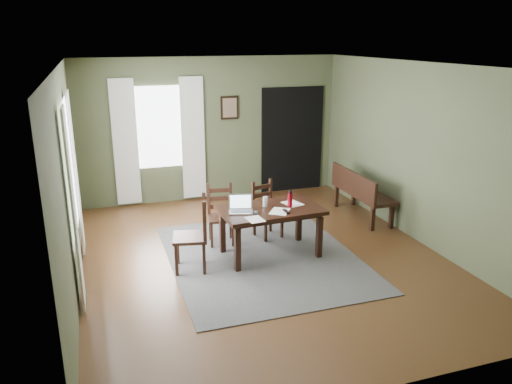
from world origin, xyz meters
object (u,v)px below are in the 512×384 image
object	(u,v)px
dining_table	(270,214)
bench	(360,190)
chair_back_left	(221,215)
water_bottle	(290,199)
laptop	(241,207)
chair_back_right	(266,210)
chair_end	(194,235)

from	to	relation	value
dining_table	bench	bearing A→B (deg)	23.55
dining_table	chair_back_left	xyz separation A→B (m)	(-0.56, 0.68, -0.19)
dining_table	water_bottle	world-z (taller)	water_bottle
dining_table	bench	size ratio (longest dim) A/B	0.99
laptop	water_bottle	distance (m)	0.73
chair_back_left	chair_back_right	bearing A→B (deg)	10.68
chair_end	laptop	distance (m)	0.76
dining_table	chair_end	distance (m)	1.15
bench	chair_back_right	bearing A→B (deg)	99.49
bench	chair_back_left	bearing A→B (deg)	97.25
bench	water_bottle	world-z (taller)	water_bottle
dining_table	chair_back_left	bearing A→B (deg)	126.25
chair_back_left	laptop	bearing A→B (deg)	-70.88
dining_table	bench	xyz separation A→B (m)	(2.01, 1.01, -0.14)
dining_table	laptop	distance (m)	0.46
chair_back_right	water_bottle	size ratio (longest dim) A/B	3.76
chair_end	bench	xyz separation A→B (m)	(3.14, 1.13, -0.01)
dining_table	chair_back_left	world-z (taller)	chair_back_left
water_bottle	laptop	bearing A→B (deg)	177.42
chair_end	chair_back_left	xyz separation A→B (m)	(0.57, 0.80, -0.06)
chair_end	bench	bearing A→B (deg)	121.76
chair_back_left	bench	xyz separation A→B (m)	(2.57, 0.33, 0.05)
dining_table	chair_back_right	size ratio (longest dim) A/B	1.66
chair_back_left	laptop	xyz separation A→B (m)	(0.12, -0.67, 0.34)
chair_back_left	chair_back_right	size ratio (longest dim) A/B	1.02
dining_table	laptop	world-z (taller)	laptop
chair_end	chair_back_left	distance (m)	0.99
bench	laptop	size ratio (longest dim) A/B	3.82
laptop	bench	bearing A→B (deg)	36.76
chair_back_right	laptop	world-z (taller)	laptop
chair_back_left	water_bottle	distance (m)	1.16
chair_back_right	bench	world-z (taller)	chair_back_right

